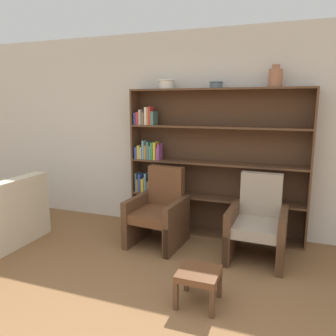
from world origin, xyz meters
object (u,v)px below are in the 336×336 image
object	(u,v)px
vase_tall	(275,77)
footstool	(199,277)
bowl_terracotta	(166,84)
armchair_leather	(159,212)
bookshelf	(204,164)
bowl_cream	(216,84)
armchair_cushioned	(258,224)

from	to	relation	value
vase_tall	footstool	size ratio (longest dim) A/B	0.73
bowl_terracotta	vase_tall	distance (m)	1.40
footstool	armchair_leather	bearing A→B (deg)	126.42
bookshelf	vase_tall	xyz separation A→B (m)	(0.87, -0.03, 1.12)
bowl_cream	vase_tall	bearing A→B (deg)	0.00
bookshelf	bowl_cream	size ratio (longest dim) A/B	13.33
armchair_leather	footstool	world-z (taller)	armchair_leather
bowl_terracotta	armchair_cushioned	distance (m)	2.17
bookshelf	armchair_cushioned	bearing A→B (deg)	-34.70
armchair_cushioned	bowl_cream	bearing A→B (deg)	-37.09
bookshelf	footstool	xyz separation A→B (m)	(0.39, -1.67, -0.71)
bowl_cream	armchair_leather	bearing A→B (deg)	-138.70
bookshelf	armchair_leather	size ratio (longest dim) A/B	2.43
armchair_cushioned	footstool	distance (m)	1.20
bowl_terracotta	vase_tall	bearing A→B (deg)	-0.00
footstool	vase_tall	bearing A→B (deg)	73.61
armchair_cushioned	footstool	world-z (taller)	armchair_cushioned
bowl_terracotta	footstool	size ratio (longest dim) A/B	0.59
bowl_cream	footstool	bearing A→B (deg)	-81.79
armchair_cushioned	footstool	xyz separation A→B (m)	(-0.40, -1.12, -0.15)
bowl_terracotta	armchair_leather	bearing A→B (deg)	-80.12
bowl_terracotta	armchair_leather	distance (m)	1.72
bookshelf	vase_tall	size ratio (longest dim) A/B	8.95
bowl_cream	armchair_cushioned	world-z (taller)	bowl_cream
armchair_leather	bowl_terracotta	bearing A→B (deg)	-75.06
bowl_terracotta	footstool	distance (m)	2.59
bookshelf	armchair_leather	world-z (taller)	bookshelf
bowl_terracotta	bowl_cream	world-z (taller)	bowl_terracotta
bookshelf	armchair_leather	xyz separation A→B (m)	(-0.44, -0.55, -0.56)
bookshelf	bowl_terracotta	world-z (taller)	bowl_terracotta
bookshelf	armchair_leather	distance (m)	0.90
vase_tall	armchair_leather	distance (m)	2.19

